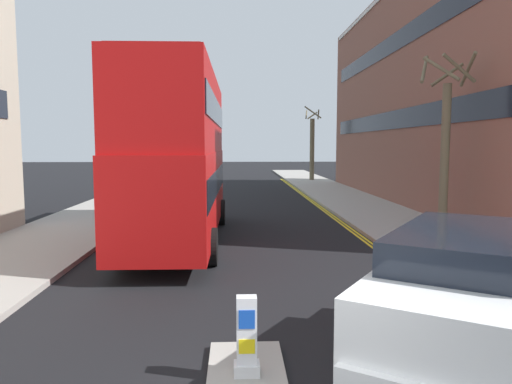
# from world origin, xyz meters

# --- Properties ---
(sidewalk_right) EXTENTS (4.00, 80.00, 0.14)m
(sidewalk_right) POSITION_xyz_m (6.50, 16.00, 0.07)
(sidewalk_right) COLOR #9E9991
(sidewalk_right) RESTS_ON ground
(sidewalk_left) EXTENTS (4.00, 80.00, 0.14)m
(sidewalk_left) POSITION_xyz_m (-6.50, 16.00, 0.07)
(sidewalk_left) COLOR #9E9991
(sidewalk_left) RESTS_ON ground
(kerb_line_outer) EXTENTS (0.10, 56.00, 0.01)m
(kerb_line_outer) POSITION_xyz_m (4.40, 14.00, 0.00)
(kerb_line_outer) COLOR yellow
(kerb_line_outer) RESTS_ON ground
(kerb_line_inner) EXTENTS (0.10, 56.00, 0.01)m
(kerb_line_inner) POSITION_xyz_m (4.24, 14.00, 0.00)
(kerb_line_inner) COLOR yellow
(kerb_line_inner) RESTS_ON ground
(traffic_island) EXTENTS (1.10, 2.20, 0.10)m
(traffic_island) POSITION_xyz_m (0.00, 2.43, 0.05)
(traffic_island) COLOR #9E9991
(traffic_island) RESTS_ON ground
(keep_left_bollard) EXTENTS (0.36, 0.28, 1.11)m
(keep_left_bollard) POSITION_xyz_m (0.00, 2.43, 0.61)
(keep_left_bollard) COLOR silver
(keep_left_bollard) RESTS_ON traffic_island
(double_decker_bus_away) EXTENTS (2.86, 10.83, 5.64)m
(double_decker_bus_away) POSITION_xyz_m (-2.02, 12.22, 3.03)
(double_decker_bus_away) COLOR #B20F0F
(double_decker_bus_away) RESTS_ON ground
(taxi_minivan) EXTENTS (4.20, 5.04, 2.12)m
(taxi_minivan) POSITION_xyz_m (2.90, 2.22, 1.07)
(taxi_minivan) COLOR white
(taxi_minivan) RESTS_ON ground
(street_tree_near) EXTENTS (1.93, 2.04, 6.41)m
(street_tree_near) POSITION_xyz_m (7.26, 12.68, 3.35)
(street_tree_near) COLOR #6B6047
(street_tree_near) RESTS_ON sidewalk_right
(street_tree_mid) EXTENTS (1.53, 1.55, 6.57)m
(street_tree_mid) POSITION_xyz_m (6.78, 38.92, 3.13)
(street_tree_mid) COLOR #6B6047
(street_tree_mid) RESTS_ON sidewalk_right
(townhouse_terrace_right) EXTENTS (10.08, 28.00, 12.22)m
(townhouse_terrace_right) POSITION_xyz_m (13.50, 22.68, 6.11)
(townhouse_terrace_right) COLOR brown
(townhouse_terrace_right) RESTS_ON ground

